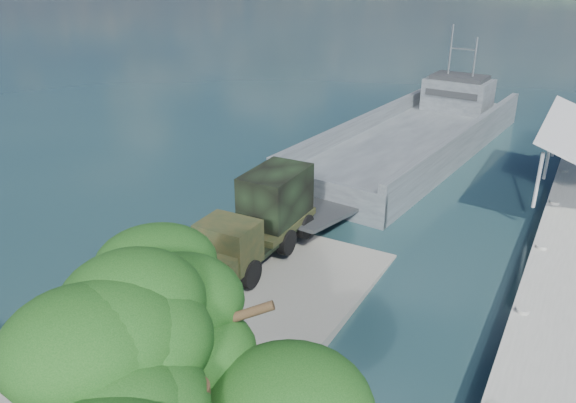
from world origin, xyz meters
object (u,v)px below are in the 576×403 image
at_px(military_truck, 261,218).
at_px(overhang_tree, 185,368).
at_px(landing_craft, 413,144).
at_px(soldier, 196,266).

height_order(military_truck, overhang_tree, overhang_tree).
relative_size(landing_craft, military_truck, 3.90).
relative_size(military_truck, soldier, 4.95).
distance_m(landing_craft, overhang_tree, 34.79).
relative_size(landing_craft, soldier, 19.30).
height_order(landing_craft, overhang_tree, landing_craft).
xyz_separation_m(landing_craft, military_truck, (-1.43, -19.97, 1.63)).
relative_size(soldier, overhang_tree, 0.19).
height_order(landing_craft, soldier, landing_craft).
distance_m(landing_craft, soldier, 23.90).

